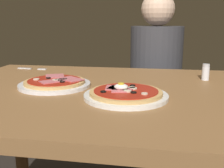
# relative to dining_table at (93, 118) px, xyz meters

# --- Properties ---
(dining_table) EXTENTS (1.18, 0.90, 0.77)m
(dining_table) POSITION_rel_dining_table_xyz_m (0.00, 0.00, 0.00)
(dining_table) COLOR olive
(dining_table) RESTS_ON ground
(pizza_foreground) EXTENTS (0.27, 0.27, 0.05)m
(pizza_foreground) POSITION_rel_dining_table_xyz_m (0.13, -0.11, 0.13)
(pizza_foreground) COLOR white
(pizza_foreground) RESTS_ON dining_table
(pizza_across_left) EXTENTS (0.26, 0.26, 0.03)m
(pizza_across_left) POSITION_rel_dining_table_xyz_m (-0.14, 0.01, 0.13)
(pizza_across_left) COLOR white
(pizza_across_left) RESTS_ON dining_table
(fork) EXTENTS (0.16, 0.03, 0.00)m
(fork) POSITION_rel_dining_table_xyz_m (-0.41, 0.33, 0.12)
(fork) COLOR silver
(fork) RESTS_ON dining_table
(salt_shaker) EXTENTS (0.03, 0.03, 0.07)m
(salt_shaker) POSITION_rel_dining_table_xyz_m (0.43, 0.21, 0.15)
(salt_shaker) COLOR white
(salt_shaker) RESTS_ON dining_table
(diner_person) EXTENTS (0.32, 0.32, 1.18)m
(diner_person) POSITION_rel_dining_table_xyz_m (0.22, 0.75, -0.09)
(diner_person) COLOR black
(diner_person) RESTS_ON ground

